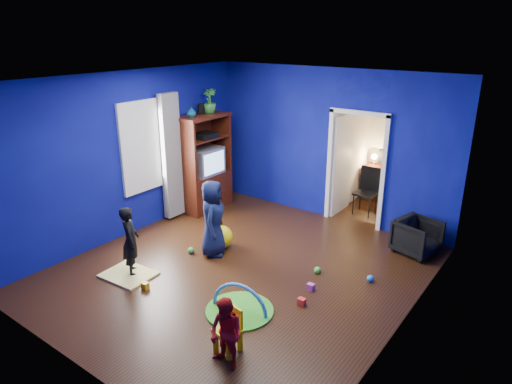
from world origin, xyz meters
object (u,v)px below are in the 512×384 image
Objects in this scene: crt_tv at (206,161)px; study_desk at (383,184)px; toddler_red at (226,334)px; child_black at (131,241)px; folding_chair at (365,192)px; kid_chair at (228,333)px; vase at (191,112)px; tv_armoire at (204,163)px; armchair at (417,237)px; hopper_ball at (221,237)px; play_mat at (240,310)px; child_navy at (213,218)px.

study_desk is at bearing 43.16° from crt_tv.
toddler_red is 4.84m from crt_tv.
child_black reaches higher than study_desk.
kid_chair is at bearing -84.72° from folding_chair.
vase reaches higher than tv_armoire.
crt_tv is (-0.90, 2.69, 0.48)m from child_black.
armchair is 3.37× the size of vase.
vase reaches higher than child_black.
crt_tv is 0.80× the size of study_desk.
armchair is 3.28m from hopper_ball.
armchair is at bearing 7.38° from tv_armoire.
study_desk is at bearing 45.87° from vase.
tv_armoire reaches higher than child_black.
child_black is 2.72× the size of hopper_ball.
study_desk is (1.35, 3.83, 0.18)m from hopper_ball.
play_mat is 1.04× the size of study_desk.
toddler_red is at bearing -177.30° from armchair.
armchair is 4.05m from toddler_red.
hopper_ball is 0.80× the size of kid_chair.
tv_armoire reaches higher than study_desk.
toddler_red is at bearing -166.41° from child_navy.
vase is at bearing -29.92° from child_black.
armchair is 0.71× the size of play_mat.
play_mat is 5.14m from study_desk.
tv_armoire is 2.23× the size of study_desk.
toddler_red is at bearing -157.77° from child_black.
child_black is 1.59m from hopper_ball.
kid_chair is (3.23, -3.22, -0.77)m from crt_tv.
child_navy reaches higher than toddler_red.
toddler_red reaches higher than play_mat.
child_black reaches higher than folding_chair.
vase is 4.18m from play_mat.
armchair is at bearing -55.68° from study_desk.
hopper_ball is at bearing 137.65° from play_mat.
armchair reaches higher than hopper_ball.
toddler_red is 0.31m from kid_chair.
hopper_ball is at bearing -71.22° from child_black.
vase is 0.48× the size of hopper_ball.
child_navy is 2.12m from crt_tv.
vase is at bearing -134.13° from study_desk.
vase is 4.74m from kid_chair.
tv_armoire is 3.92× the size of kid_chair.
folding_chair is (2.82, 1.65, -0.52)m from tv_armoire.
kid_chair is 0.55× the size of play_mat.
toddler_red is 4.91m from vase.
tv_armoire reaches higher than crt_tv.
tv_armoire is (-3.42, 3.42, 0.56)m from toddler_red.
hopper_ball is at bearing -39.84° from tv_armoire.
crt_tv reaches higher than toddler_red.
child_black is at bearing -70.72° from tv_armoire.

